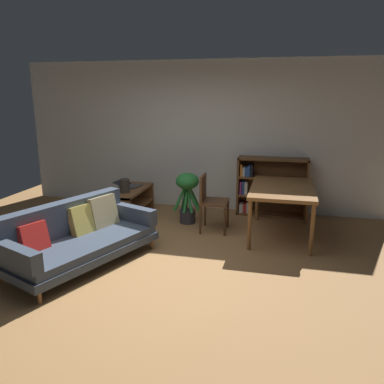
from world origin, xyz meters
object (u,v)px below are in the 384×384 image
Objects in this scene: fabric_couch at (78,236)px; dining_table at (282,191)px; desk_speaker at (125,186)px; potted_floor_plant at (187,192)px; open_laptop at (129,185)px; bookshelf at (268,186)px; media_console at (130,205)px; dining_chair_near at (210,199)px.

dining_table is (2.50, 1.60, 0.33)m from fabric_couch.
desk_speaker is 1.03m from potted_floor_plant.
open_laptop is 0.56× the size of potted_floor_plant.
media_console is at bearing -157.88° from bookshelf.
open_laptop is 1.55m from dining_chair_near.
potted_floor_plant is (1.07, -0.07, -0.03)m from open_laptop.
dining_table is 1.10m from dining_chair_near.
potted_floor_plant is at bearing 62.36° from fabric_couch.
dining_chair_near is at bearing -178.24° from dining_table.
bookshelf is (-0.25, 1.05, -0.18)m from dining_table.
potted_floor_plant reaches higher than fabric_couch.
media_console is at bearing -67.02° from open_laptop.
bookshelf is at bearing 49.80° from fabric_couch.
potted_floor_plant is at bearing -3.84° from open_laptop.
media_console is at bearing 97.01° from desk_speaker.
desk_speaker is 2.52m from bookshelf.
fabric_couch is at bearing -90.26° from desk_speaker.
bookshelf is (2.24, 1.15, -0.15)m from desk_speaker.
fabric_couch is 2.48× the size of potted_floor_plant.
media_console is 5.02× the size of desk_speaker.
bookshelf is (2.24, 2.65, 0.15)m from fabric_couch.
potted_floor_plant is (0.96, 0.34, -0.12)m from desk_speaker.
media_console is 0.36m from open_laptop.
desk_speaker is (0.03, -0.23, 0.39)m from media_console.
desk_speaker is (0.11, -0.41, 0.09)m from open_laptop.
open_laptop reaches higher than media_console.
dining_chair_near reaches higher than potted_floor_plant.
dining_chair_near is at bearing -127.50° from bookshelf.
dining_table is 1.20× the size of bookshelf.
open_laptop is (-0.08, 0.19, 0.30)m from media_console.
dining_chair_near is (1.43, -0.17, 0.24)m from media_console.
open_laptop is 2.46m from bookshelf.
bookshelf reaches higher than dining_chair_near.
potted_floor_plant is (0.97, 1.85, 0.18)m from fabric_couch.
bookshelf reaches higher than desk_speaker.
bookshelf is at bearing 27.18° from desk_speaker.
media_console is 2.36× the size of open_laptop.
dining_chair_near is 0.74× the size of bookshelf.
bookshelf is at bearing 52.50° from dining_chair_near.
dining_chair_near is (1.41, 1.57, 0.16)m from fabric_couch.
desk_speaker is 0.26× the size of potted_floor_plant.
desk_speaker is at bearing -75.53° from open_laptop.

